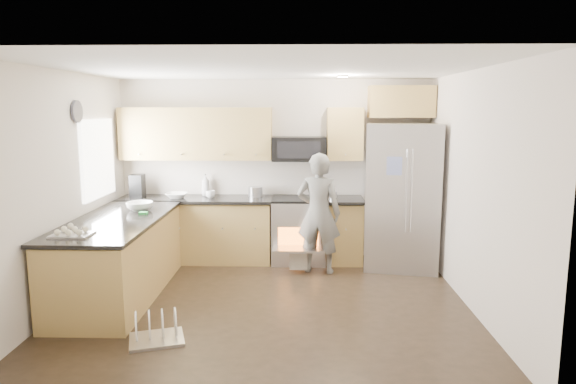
{
  "coord_description": "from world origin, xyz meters",
  "views": [
    {
      "loc": [
        0.38,
        -5.5,
        2.18
      ],
      "look_at": [
        0.23,
        0.5,
        1.21
      ],
      "focal_mm": 32.0,
      "sensor_mm": 36.0,
      "label": 1
    }
  ],
  "objects_px": {
    "refrigerator": "(402,197)",
    "stove_range": "(299,215)",
    "person": "(319,213)",
    "dish_rack": "(156,333)"
  },
  "relations": [
    {
      "from": "refrigerator",
      "to": "person",
      "type": "relative_size",
      "value": 1.23
    },
    {
      "from": "stove_range",
      "to": "dish_rack",
      "type": "xyz_separation_m",
      "value": [
        -1.34,
        -2.64,
        -0.59
      ]
    },
    {
      "from": "refrigerator",
      "to": "person",
      "type": "xyz_separation_m",
      "value": [
        -1.15,
        -0.25,
        -0.19
      ]
    },
    {
      "from": "stove_range",
      "to": "person",
      "type": "bearing_deg",
      "value": -61.65
    },
    {
      "from": "person",
      "to": "refrigerator",
      "type": "bearing_deg",
      "value": -156.15
    },
    {
      "from": "stove_range",
      "to": "dish_rack",
      "type": "height_order",
      "value": "stove_range"
    },
    {
      "from": "stove_range",
      "to": "dish_rack",
      "type": "distance_m",
      "value": 3.02
    },
    {
      "from": "refrigerator",
      "to": "stove_range",
      "type": "bearing_deg",
      "value": -179.7
    },
    {
      "from": "refrigerator",
      "to": "person",
      "type": "distance_m",
      "value": 1.19
    },
    {
      "from": "refrigerator",
      "to": "dish_rack",
      "type": "distance_m",
      "value": 3.76
    }
  ]
}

